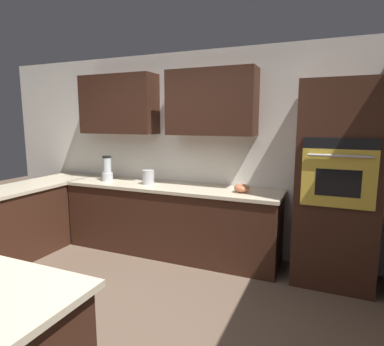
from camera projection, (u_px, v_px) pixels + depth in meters
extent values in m
plane|color=brown|center=(87.00, 330.00, 2.70)|extent=(14.00, 14.00, 0.00)
cube|color=white|center=(188.00, 152.00, 4.40)|extent=(6.00, 0.10, 2.60)
cube|color=#381E14|center=(211.00, 103.00, 3.94)|extent=(1.10, 0.34, 0.79)
cube|color=#381E14|center=(119.00, 105.00, 4.47)|extent=(1.10, 0.34, 0.79)
cube|color=#381E14|center=(170.00, 221.00, 4.23)|extent=(2.80, 0.60, 0.86)
cube|color=beige|center=(169.00, 187.00, 4.16)|extent=(2.84, 0.64, 0.04)
cube|color=#381E14|center=(337.00, 185.00, 3.38)|extent=(0.80, 0.60, 2.12)
cube|color=gold|center=(338.00, 179.00, 3.07)|extent=(0.66, 0.03, 0.56)
cube|color=black|center=(338.00, 183.00, 3.07)|extent=(0.40, 0.01, 0.26)
cube|color=black|center=(341.00, 144.00, 3.02)|extent=(0.66, 0.02, 0.11)
cylinder|color=silver|center=(340.00, 156.00, 3.01)|extent=(0.56, 0.02, 0.02)
cylinder|color=silver|center=(108.00, 177.00, 4.50)|extent=(0.15, 0.15, 0.11)
cylinder|color=silver|center=(107.00, 165.00, 4.47)|extent=(0.11, 0.11, 0.21)
cylinder|color=black|center=(107.00, 157.00, 4.45)|extent=(0.12, 0.12, 0.03)
ellipsoid|color=#CC724C|center=(242.00, 188.00, 3.76)|extent=(0.18, 0.18, 0.10)
cylinder|color=#B7BABF|center=(148.00, 177.00, 4.24)|extent=(0.16, 0.16, 0.19)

